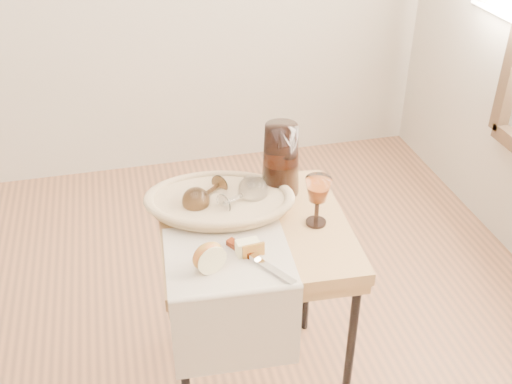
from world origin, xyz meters
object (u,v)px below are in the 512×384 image
object	(u,v)px
tea_towel	(228,256)
apple_half	(208,256)
goblet_lying_b	(240,196)
pitcher	(281,159)
table_knife	(257,259)
goblet_lying_a	(206,194)
side_table	(254,313)
wine_goblet	(317,201)
bread_basket	(220,203)

from	to	relation	value
tea_towel	apple_half	distance (m)	0.08
goblet_lying_b	pitcher	bearing A→B (deg)	2.95
tea_towel	table_knife	xyz separation A→B (m)	(0.07, -0.04, 0.01)
goblet_lying_a	apple_half	world-z (taller)	goblet_lying_a
side_table	goblet_lying_b	distance (m)	0.39
side_table	table_knife	xyz separation A→B (m)	(-0.03, -0.16, 0.34)
goblet_lying_b	wine_goblet	distance (m)	0.22
pitcher	apple_half	xyz separation A→B (m)	(-0.27, -0.31, -0.06)
tea_towel	bread_basket	size ratio (longest dim) A/B	0.85
wine_goblet	table_knife	xyz separation A→B (m)	(-0.20, -0.13, -0.06)
goblet_lying_b	wine_goblet	xyz separation A→B (m)	(0.19, -0.10, 0.02)
goblet_lying_b	wine_goblet	size ratio (longest dim) A/B	0.95
side_table	bread_basket	size ratio (longest dim) A/B	1.75
tea_towel	wine_goblet	world-z (taller)	wine_goblet
apple_half	goblet_lying_a	bearing A→B (deg)	62.24
goblet_lying_a	apple_half	xyz separation A→B (m)	(-0.04, -0.27, -0.01)
goblet_lying_a	wine_goblet	world-z (taller)	wine_goblet
wine_goblet	table_knife	bearing A→B (deg)	-146.66
tea_towel	goblet_lying_b	bearing A→B (deg)	72.32
tea_towel	table_knife	bearing A→B (deg)	-27.95
tea_towel	goblet_lying_b	xyz separation A→B (m)	(0.07, 0.19, 0.05)
goblet_lying_b	table_knife	distance (m)	0.24
bread_basket	goblet_lying_a	size ratio (longest dim) A/B	2.95
wine_goblet	side_table	bearing A→B (deg)	169.17
bread_basket	pitcher	bearing A→B (deg)	29.19
bread_basket	table_knife	distance (m)	0.26
tea_towel	goblet_lying_a	xyz separation A→B (m)	(-0.01, 0.23, 0.05)
bread_basket	apple_half	world-z (taller)	apple_half
wine_goblet	tea_towel	bearing A→B (deg)	-161.42
table_knife	wine_goblet	bearing A→B (deg)	92.00
bread_basket	goblet_lying_a	xyz separation A→B (m)	(-0.03, 0.02, 0.03)
tea_towel	pitcher	xyz separation A→B (m)	(0.21, 0.27, 0.10)
goblet_lying_a	table_knife	world-z (taller)	goblet_lying_a
goblet_lying_a	pitcher	bearing A→B (deg)	149.68
goblet_lying_a	goblet_lying_b	xyz separation A→B (m)	(0.09, -0.04, 0.00)
side_table	tea_towel	bearing A→B (deg)	-128.89
goblet_lying_a	table_knife	bearing A→B (deg)	65.75
tea_towel	bread_basket	distance (m)	0.22
pitcher	apple_half	world-z (taller)	pitcher
side_table	apple_half	distance (m)	0.43
bread_basket	pitcher	world-z (taller)	pitcher
tea_towel	pitcher	world-z (taller)	pitcher
goblet_lying_b	table_knife	bearing A→B (deg)	-119.72
apple_half	table_knife	xyz separation A→B (m)	(0.12, -0.00, -0.03)
bread_basket	goblet_lying_a	distance (m)	0.05
goblet_lying_a	goblet_lying_b	size ratio (longest dim) A/B	0.92
tea_towel	wine_goblet	size ratio (longest dim) A/B	2.19
tea_towel	table_knife	distance (m)	0.08
wine_goblet	table_knife	world-z (taller)	wine_goblet
tea_towel	apple_half	bearing A→B (deg)	-142.74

